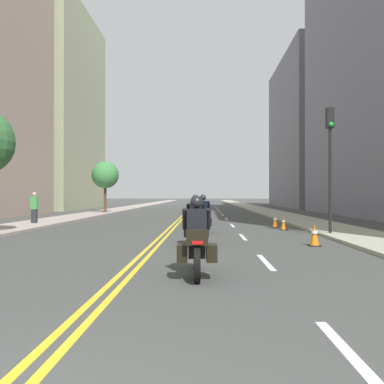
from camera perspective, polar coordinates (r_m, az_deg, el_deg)
ground_plane at (r=50.26m, az=-0.14°, el=-2.24°), size 264.00×264.00×0.00m
sidewalk_left at (r=51.05m, az=-8.62°, el=-2.14°), size 2.75×144.00×0.12m
sidewalk_right at (r=50.58m, az=8.42°, el=-2.16°), size 2.75×144.00×0.12m
centreline_yellow_inner at (r=50.26m, az=-0.28°, el=-2.23°), size 0.12×132.00×0.01m
centreline_yellow_outer at (r=50.26m, az=-0.00°, el=-2.23°), size 0.12×132.00×0.01m
lane_dashes_white at (r=31.28m, az=4.40°, el=-3.35°), size 0.14×56.40×0.01m
building_right_1 at (r=38.82m, az=24.34°, el=21.32°), size 7.01×21.32×31.92m
building_left_2 at (r=52.80m, az=-17.70°, el=10.47°), size 7.20×17.05×23.10m
building_right_2 at (r=59.74m, az=15.24°, el=7.70°), size 6.88×21.59×20.03m
motorcycle_0 at (r=8.43m, az=0.64°, el=-6.92°), size 0.77×2.19×1.61m
motorcycle_1 at (r=13.38m, az=0.50°, el=-4.54°), size 0.78×2.09×1.63m
motorcycle_2 at (r=17.78m, az=1.47°, el=-3.44°), size 0.78×2.18×1.64m
motorcycle_3 at (r=22.69m, az=0.75°, el=-2.81°), size 0.78×2.14×1.61m
traffic_cone_0 at (r=21.43m, az=11.20°, el=-3.88°), size 0.33×0.33×0.64m
traffic_cone_1 at (r=13.95m, az=16.24°, el=-5.65°), size 0.38×0.38×0.68m
traffic_cone_2 at (r=19.91m, az=12.32°, el=-4.15°), size 0.36×0.36×0.63m
traffic_light_near at (r=17.52m, az=18.19°, el=5.64°), size 0.28×0.38×5.06m
pedestrian_0 at (r=24.00m, az=-20.57°, el=-2.06°), size 0.38×0.26×1.77m
street_tree_0 at (r=37.21m, az=-11.68°, el=2.25°), size 2.35×2.35×4.53m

